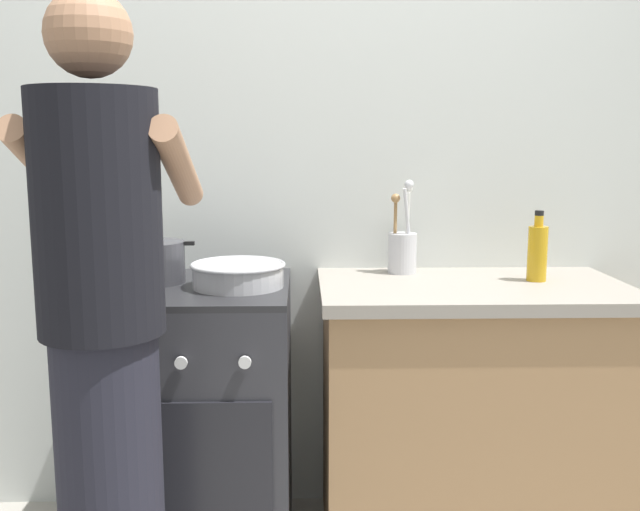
{
  "coord_description": "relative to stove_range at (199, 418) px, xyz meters",
  "views": [
    {
      "loc": [
        -0.01,
        -2.12,
        1.36
      ],
      "look_at": [
        0.05,
        0.12,
        1.0
      ],
      "focal_mm": 40.19,
      "sensor_mm": 36.0,
      "label": 1
    }
  ],
  "objects": [
    {
      "name": "stove_range",
      "position": [
        0.0,
        0.0,
        0.0
      ],
      "size": [
        0.6,
        0.62,
        0.9
      ],
      "color": "#2D2D33",
      "rests_on": "ground"
    },
    {
      "name": "utensil_crock",
      "position": [
        0.69,
        0.2,
        0.54
      ],
      "size": [
        0.1,
        0.1,
        0.33
      ],
      "color": "silver",
      "rests_on": "countertop"
    },
    {
      "name": "mixing_bowl",
      "position": [
        0.14,
        -0.03,
        0.49
      ],
      "size": [
        0.3,
        0.3,
        0.08
      ],
      "color": "#B7B7BC",
      "rests_on": "stove_range"
    },
    {
      "name": "oil_bottle",
      "position": [
        1.12,
        0.05,
        0.55
      ],
      "size": [
        0.06,
        0.06,
        0.23
      ],
      "color": "gold",
      "rests_on": "countertop"
    },
    {
      "name": "back_wall",
      "position": [
        0.55,
        0.35,
        0.8
      ],
      "size": [
        3.2,
        0.1,
        2.5
      ],
      "color": "silver",
      "rests_on": "ground"
    },
    {
      "name": "pot",
      "position": [
        -0.14,
        0.05,
        0.52
      ],
      "size": [
        0.26,
        0.2,
        0.14
      ],
      "color": "#38383D",
      "rests_on": "stove_range"
    },
    {
      "name": "person",
      "position": [
        -0.14,
        -0.56,
        0.41
      ],
      "size": [
        0.41,
        0.5,
        1.7
      ],
      "color": "black",
      "rests_on": "ground"
    },
    {
      "name": "countertop",
      "position": [
        0.9,
        0.0,
        0.0
      ],
      "size": [
        1.0,
        0.6,
        0.9
      ],
      "color": "#99724C",
      "rests_on": "ground"
    }
  ]
}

